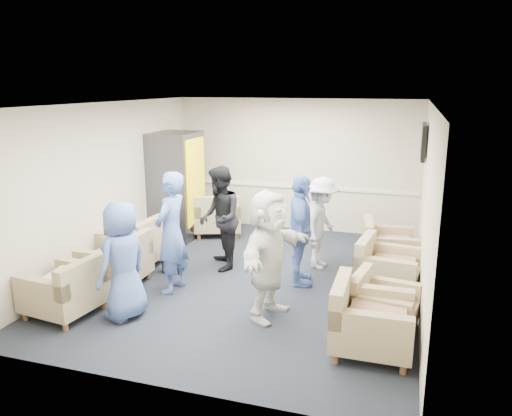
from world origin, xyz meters
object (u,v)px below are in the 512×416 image
(armchair_right_midfar, at_px, (385,269))
(armchair_corner, at_px, (218,217))
(person_back_left, at_px, (220,218))
(person_mid_right, at_px, (300,231))
(armchair_right_far, at_px, (385,248))
(person_back_right, at_px, (321,223))
(armchair_left_mid, at_px, (119,263))
(armchair_left_far, at_px, (135,246))
(person_front_left, at_px, (123,261))
(armchair_left_near, at_px, (67,291))
(person_mid_left, at_px, (171,233))
(armchair_right_near, at_px, (367,323))
(vending_machine, at_px, (177,186))
(armchair_right_midnear, at_px, (380,306))
(person_front_right, at_px, (269,255))

(armchair_right_midfar, bearing_deg, armchair_corner, 67.44)
(person_back_left, distance_m, person_mid_right, 1.43)
(armchair_right_far, xyz_separation_m, person_mid_right, (-1.21, -1.14, 0.51))
(person_back_right, bearing_deg, armchair_left_mid, 128.36)
(armchair_left_far, relative_size, armchair_right_midfar, 1.00)
(person_front_left, bearing_deg, armchair_corner, -164.05)
(armchair_left_near, bearing_deg, person_back_left, 157.23)
(person_mid_left, height_order, person_back_left, person_mid_left)
(person_front_left, bearing_deg, armchair_left_far, -140.44)
(armchair_right_near, relative_size, armchair_corner, 0.76)
(person_mid_left, relative_size, person_mid_right, 1.05)
(armchair_left_near, height_order, armchair_right_near, armchair_right_near)
(armchair_left_near, xyz_separation_m, vending_machine, (-0.15, 3.62, 0.70))
(armchair_right_midnear, xyz_separation_m, person_mid_right, (-1.27, 1.12, 0.54))
(armchair_corner, relative_size, person_front_right, 0.69)
(armchair_left_far, bearing_deg, armchair_left_mid, 15.54)
(armchair_left_mid, height_order, person_back_left, person_back_left)
(armchair_left_far, relative_size, person_mid_left, 0.53)
(armchair_corner, relative_size, vending_machine, 0.56)
(armchair_left_near, height_order, armchair_right_midfar, armchair_right_midfar)
(armchair_right_far, bearing_deg, armchair_left_far, 99.83)
(armchair_right_midnear, xyz_separation_m, armchair_right_far, (-0.06, 2.26, 0.04))
(armchair_left_mid, height_order, armchair_left_far, armchair_left_far)
(armchair_right_far, xyz_separation_m, person_back_left, (-2.61, -0.86, 0.52))
(person_front_left, bearing_deg, person_front_right, 120.94)
(armchair_right_far, bearing_deg, person_back_right, 100.61)
(vending_machine, bearing_deg, armchair_right_near, -40.26)
(armchair_left_mid, xyz_separation_m, person_mid_left, (0.88, 0.05, 0.55))
(armchair_left_far, height_order, armchair_corner, armchair_corner)
(armchair_left_near, bearing_deg, person_front_right, 114.10)
(armchair_right_midfar, bearing_deg, armchair_left_near, 124.68)
(armchair_left_near, distance_m, person_mid_left, 1.60)
(person_mid_right, bearing_deg, person_back_right, -26.00)
(armchair_corner, bearing_deg, armchair_left_mid, 60.70)
(armchair_left_mid, relative_size, armchair_left_far, 0.91)
(armchair_corner, xyz_separation_m, person_mid_left, (0.40, -2.83, 0.53))
(armchair_corner, bearing_deg, person_front_left, 73.11)
(person_front_right, bearing_deg, person_front_left, 119.94)
(person_mid_right, bearing_deg, armchair_right_midnear, -144.96)
(armchair_left_far, bearing_deg, person_front_right, 70.28)
(armchair_right_midnear, relative_size, armchair_right_far, 0.93)
(armchair_right_near, xyz_separation_m, vending_machine, (-4.00, 3.39, 0.69))
(armchair_right_midnear, bearing_deg, person_front_left, 111.10)
(armchair_left_far, xyz_separation_m, armchair_right_far, (3.99, 1.21, -0.02))
(armchair_left_mid, bearing_deg, armchair_right_far, 116.91)
(armchair_left_near, distance_m, armchair_left_mid, 1.11)
(armchair_left_far, bearing_deg, armchair_right_midnear, 78.63)
(armchair_right_midfar, height_order, armchair_right_far, armchair_right_midfar)
(person_back_right, bearing_deg, armchair_right_near, -150.98)
(person_front_left, relative_size, person_front_right, 0.92)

